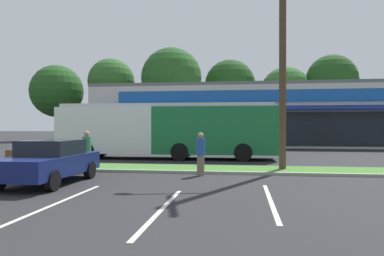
# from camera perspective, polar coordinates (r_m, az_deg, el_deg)

# --- Properties ---
(grass_median) EXTENTS (56.00, 2.20, 0.12)m
(grass_median) POSITION_cam_1_polar(r_m,az_deg,el_deg) (16.03, -1.43, -6.45)
(grass_median) COLOR #427A2D
(grass_median) RESTS_ON ground_plane
(curb_lip) EXTENTS (56.00, 0.24, 0.12)m
(curb_lip) POSITION_cam_1_polar(r_m,az_deg,el_deg) (14.84, -2.21, -7.00)
(curb_lip) COLOR #99968C
(curb_lip) RESTS_ON ground_plane
(parking_stripe_0) EXTENTS (0.12, 4.80, 0.01)m
(parking_stripe_0) POSITION_cam_1_polar(r_m,az_deg,el_deg) (10.00, -20.15, -10.94)
(parking_stripe_0) COLOR silver
(parking_stripe_0) RESTS_ON ground_plane
(parking_stripe_1) EXTENTS (0.12, 4.80, 0.01)m
(parking_stripe_1) POSITION_cam_1_polar(r_m,az_deg,el_deg) (8.58, -4.88, -12.81)
(parking_stripe_1) COLOR silver
(parking_stripe_1) RESTS_ON ground_plane
(parking_stripe_2) EXTENTS (0.12, 4.80, 0.01)m
(parking_stripe_2) POSITION_cam_1_polar(r_m,az_deg,el_deg) (9.77, 12.39, -11.20)
(parking_stripe_2) COLOR silver
(parking_stripe_2) RESTS_ON ground_plane
(storefront_building) EXTENTS (30.19, 14.42, 5.90)m
(storefront_building) POSITION_cam_1_polar(r_m,az_deg,el_deg) (38.26, 9.20, 1.84)
(storefront_building) COLOR beige
(storefront_building) RESTS_ON ground_plane
(tree_far_left) EXTENTS (6.84, 6.84, 9.94)m
(tree_far_left) POSITION_cam_1_polar(r_m,az_deg,el_deg) (50.50, -20.73, 5.51)
(tree_far_left) COLOR #473323
(tree_far_left) RESTS_ON ground_plane
(tree_left) EXTENTS (6.04, 6.04, 10.75)m
(tree_left) POSITION_cam_1_polar(r_m,az_deg,el_deg) (48.24, -12.75, 7.19)
(tree_left) COLOR #473323
(tree_left) RESTS_ON ground_plane
(tree_mid_left) EXTENTS (7.71, 7.71, 11.89)m
(tree_mid_left) POSITION_cam_1_polar(r_m,az_deg,el_deg) (45.96, -3.29, 7.94)
(tree_mid_left) COLOR #473323
(tree_mid_left) RESTS_ON ground_plane
(tree_mid) EXTENTS (6.84, 6.84, 10.92)m
(tree_mid) POSITION_cam_1_polar(r_m,az_deg,el_deg) (49.12, 6.06, 6.81)
(tree_mid) COLOR #473323
(tree_mid) RESTS_ON ground_plane
(tree_mid_right) EXTENTS (6.47, 6.47, 9.66)m
(tree_mid_right) POSITION_cam_1_polar(r_m,az_deg,el_deg) (48.52, 14.72, 5.61)
(tree_mid_right) COLOR #473323
(tree_mid_right) RESTS_ON ground_plane
(tree_right) EXTENTS (6.45, 6.45, 11.02)m
(tree_right) POSITION_cam_1_polar(r_m,az_deg,el_deg) (49.31, 21.38, 7.10)
(tree_right) COLOR #473323
(tree_right) RESTS_ON ground_plane
(utility_pole) EXTENTS (3.16, 2.36, 11.46)m
(utility_pole) POSITION_cam_1_polar(r_m,az_deg,el_deg) (16.25, 13.81, 15.04)
(utility_pole) COLOR #4C3826
(utility_pole) RESTS_ON ground_plane
(city_bus) EXTENTS (12.88, 2.88, 3.25)m
(city_bus) POSITION_cam_1_polar(r_m,az_deg,el_deg) (21.29, -4.07, -0.16)
(city_bus) COLOR #196638
(city_bus) RESTS_ON ground_plane
(bus_stop_bench) EXTENTS (1.60, 0.45, 0.95)m
(bus_stop_bench) POSITION_cam_1_polar(r_m,az_deg,el_deg) (16.52, -25.06, -4.73)
(bus_stop_bench) COLOR brown
(bus_stop_bench) RESTS_ON ground_plane
(car_1) EXTENTS (4.43, 2.00, 1.43)m
(car_1) POSITION_cam_1_polar(r_m,az_deg,el_deg) (27.10, -5.78, -2.22)
(car_1) COLOR slate
(car_1) RESTS_ON ground_plane
(car_2) EXTENTS (4.16, 1.86, 1.44)m
(car_2) POSITION_cam_1_polar(r_m,az_deg,el_deg) (29.48, -18.44, -2.03)
(car_2) COLOR #0C3F1E
(car_2) RESTS_ON ground_plane
(car_3) EXTENTS (1.99, 4.27, 1.47)m
(car_3) POSITION_cam_1_polar(r_m,az_deg,el_deg) (13.12, -21.79, -4.94)
(car_3) COLOR navy
(car_3) RESTS_ON ground_plane
(pedestrian_near_bench) EXTENTS (0.34, 0.34, 1.69)m
(pedestrian_near_bench) POSITION_cam_1_polar(r_m,az_deg,el_deg) (14.07, 1.39, -4.16)
(pedestrian_near_bench) COLOR #726651
(pedestrian_near_bench) RESTS_ON ground_plane
(pedestrian_by_pole) EXTENTS (0.35, 0.35, 1.75)m
(pedestrian_by_pole) POSITION_cam_1_polar(r_m,az_deg,el_deg) (15.50, -16.43, -3.65)
(pedestrian_by_pole) COLOR #726651
(pedestrian_by_pole) RESTS_ON ground_plane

